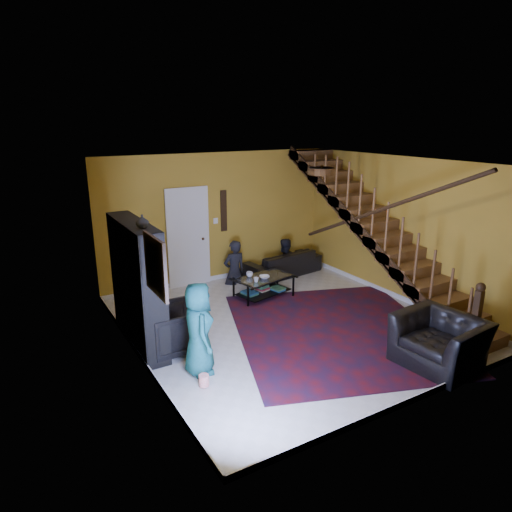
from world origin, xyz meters
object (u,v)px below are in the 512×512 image
Objects in this scene: armchair_right at (440,341)px; coffee_table at (264,286)px; armchair_left at (173,329)px; sofa at (282,263)px; bookshelf at (138,287)px.

coffee_table is at bearing -172.74° from armchair_right.
armchair_left is 2.66m from coffee_table.
armchair_left is 0.71× the size of armchair_right.
armchair_left is 3.95m from armchair_right.
sofa is 2.29× the size of armchair_left.
armchair_left is (0.35, -0.52, -0.59)m from bookshelf.
coffee_table is at bearing -63.07° from armchair_left.
sofa is 1.63× the size of armchair_right.
bookshelf reaches higher than sofa.
sofa is at bearing 41.72° from coffee_table.
bookshelf is 4.24m from sofa.
coffee_table is (-0.83, 3.56, -0.13)m from armchair_right.
coffee_table is at bearing 34.01° from sofa.
armchair_right is 3.66m from coffee_table.
bookshelf is at bearing -165.34° from coffee_table.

